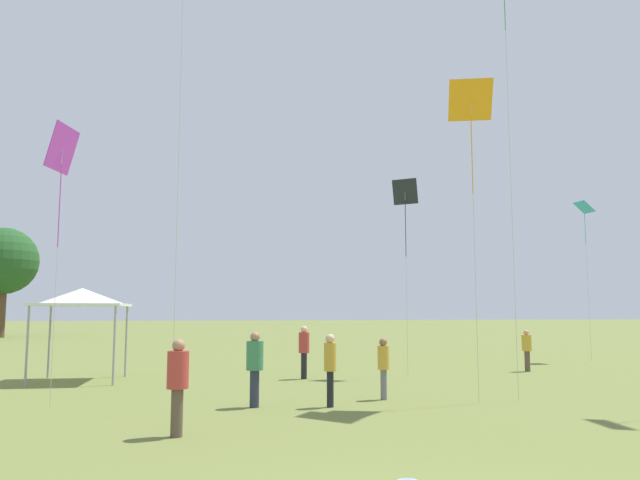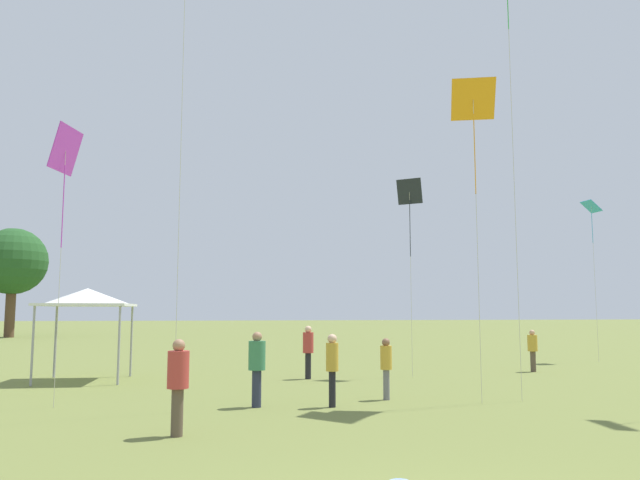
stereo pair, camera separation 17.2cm
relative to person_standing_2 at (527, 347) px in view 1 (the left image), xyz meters
name	(u,v)px [view 1 (the left image)]	position (x,y,z in m)	size (l,w,h in m)	color
person_standing_2	(527,347)	(0.00, 0.00, 0.00)	(0.49, 0.49, 1.53)	brown
person_standing_3	(330,362)	(-9.00, -6.95, 0.12)	(0.40, 0.40, 1.68)	black
person_standing_4	(178,379)	(-12.40, -9.76, 0.11)	(0.52, 0.52, 1.71)	brown
person_standing_5	(304,347)	(-8.54, -0.88, 0.13)	(0.37, 0.37, 1.73)	black
person_standing_6	(255,363)	(-10.72, -6.63, 0.12)	(0.52, 0.52, 1.73)	#282D42
person_standing_7	(383,363)	(-7.41, -6.02, 0.02)	(0.35, 0.35, 1.53)	slate
canopy_tent	(82,298)	(-15.65, -0.15, 1.74)	(2.86, 2.86, 2.95)	white
kite_0	(62,154)	(-15.32, -5.81, 5.05)	(0.61, 1.15, 6.62)	#B738C6
kite_1	(471,107)	(-5.32, -7.00, 6.49)	(1.23, 0.95, 8.03)	orange
kite_3	(405,198)	(-4.91, -0.76, 5.29)	(0.84, 0.73, 6.84)	#1E2328
kite_5	(584,213)	(5.30, 3.80, 5.79)	(0.65, 0.80, 7.20)	#339EDB
distant_tree_1	(3,262)	(-28.13, 36.27, 5.55)	(5.73, 5.73, 9.39)	brown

